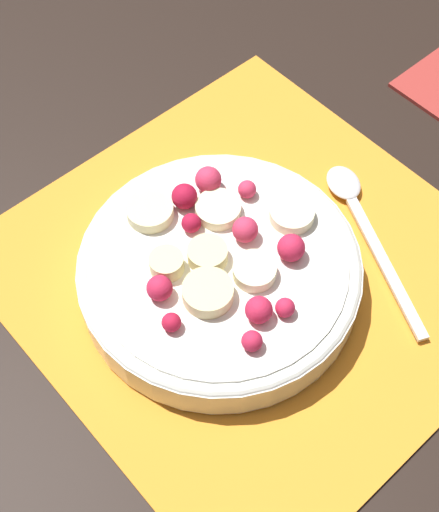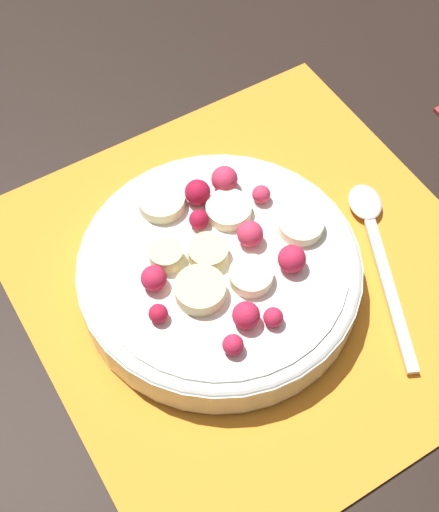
# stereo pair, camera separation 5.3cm
# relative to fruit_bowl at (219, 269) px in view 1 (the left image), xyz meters

# --- Properties ---
(ground_plane) EXTENTS (3.00, 3.00, 0.00)m
(ground_plane) POSITION_rel_fruit_bowl_xyz_m (0.01, 0.03, -0.03)
(ground_plane) COLOR black
(placemat) EXTENTS (0.37, 0.36, 0.01)m
(placemat) POSITION_rel_fruit_bowl_xyz_m (0.01, 0.03, -0.02)
(placemat) COLOR orange
(placemat) RESTS_ON ground_plane
(fruit_bowl) EXTENTS (0.22, 0.22, 0.05)m
(fruit_bowl) POSITION_rel_fruit_bowl_xyz_m (0.00, 0.00, 0.00)
(fruit_bowl) COLOR silver
(fruit_bowl) RESTS_ON placemat
(spoon) EXTENTS (0.17, 0.09, 0.01)m
(spoon) POSITION_rel_fruit_bowl_xyz_m (0.03, 0.13, -0.02)
(spoon) COLOR silver
(spoon) RESTS_ON placemat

